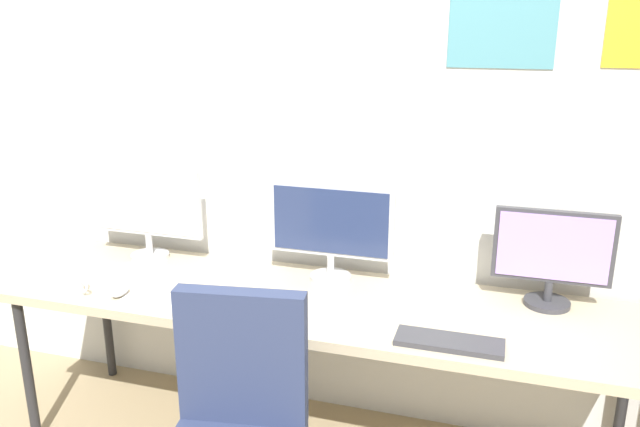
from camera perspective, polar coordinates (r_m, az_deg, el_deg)
name	(u,v)px	position (r m, az deg, el deg)	size (l,w,h in m)	color
wall_back	(345,145)	(2.82, 2.24, 6.23)	(4.99, 0.11, 2.60)	silver
desk	(316,309)	(2.63, -0.32, -8.60)	(2.59, 0.68, 0.74)	tan
monitor_left	(146,207)	(3.07, -15.40, 0.54)	(0.56, 0.18, 0.44)	silver
monitor_center	(331,227)	(2.71, 1.00, -1.20)	(0.55, 0.18, 0.43)	silver
monitor_right	(552,254)	(2.63, 20.23, -3.47)	(0.45, 0.18, 0.39)	#38383D
keyboard_left	(166,302)	(2.63, -13.73, -7.79)	(0.36, 0.13, 0.02)	silver
keyboard_right	(449,342)	(2.31, 11.59, -11.30)	(0.38, 0.13, 0.02)	#38383D
computer_mouse	(120,292)	(2.76, -17.59, -6.76)	(0.06, 0.10, 0.03)	silver
coffee_mug	(74,285)	(2.81, -21.29, -6.06)	(0.11, 0.08, 0.09)	white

